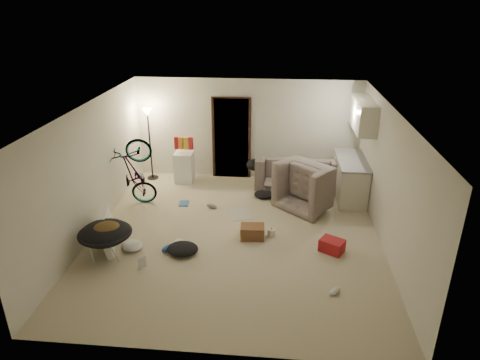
# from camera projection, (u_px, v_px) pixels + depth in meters

# --- Properties ---
(floor) EXTENTS (5.50, 6.00, 0.02)m
(floor) POSITION_uv_depth(u_px,v_px,m) (235.00, 236.00, 8.32)
(floor) COLOR #C2B695
(floor) RESTS_ON ground
(ceiling) EXTENTS (5.50, 6.00, 0.02)m
(ceiling) POSITION_uv_depth(u_px,v_px,m) (235.00, 109.00, 7.32)
(ceiling) COLOR white
(ceiling) RESTS_ON wall_back
(wall_back) EXTENTS (5.50, 0.02, 2.50)m
(wall_back) POSITION_uv_depth(u_px,v_px,m) (248.00, 130.00, 10.57)
(wall_back) COLOR silver
(wall_back) RESTS_ON floor
(wall_front) EXTENTS (5.50, 0.02, 2.50)m
(wall_front) POSITION_uv_depth(u_px,v_px,m) (209.00, 275.00, 5.07)
(wall_front) COLOR silver
(wall_front) RESTS_ON floor
(wall_left) EXTENTS (0.02, 6.00, 2.50)m
(wall_left) POSITION_uv_depth(u_px,v_px,m) (90.00, 171.00, 8.06)
(wall_left) COLOR silver
(wall_left) RESTS_ON floor
(wall_right) EXTENTS (0.02, 6.00, 2.50)m
(wall_right) POSITION_uv_depth(u_px,v_px,m) (390.00, 182.00, 7.59)
(wall_right) COLOR silver
(wall_right) RESTS_ON floor
(doorway) EXTENTS (0.85, 0.10, 2.04)m
(doorway) POSITION_uv_depth(u_px,v_px,m) (232.00, 138.00, 10.66)
(doorway) COLOR black
(doorway) RESTS_ON floor
(door_trim) EXTENTS (0.97, 0.04, 2.10)m
(door_trim) POSITION_uv_depth(u_px,v_px,m) (231.00, 139.00, 10.63)
(door_trim) COLOR #311C11
(door_trim) RESTS_ON floor
(floor_lamp) EXTENTS (0.28, 0.28, 1.81)m
(floor_lamp) POSITION_uv_depth(u_px,v_px,m) (149.00, 129.00, 10.43)
(floor_lamp) COLOR black
(floor_lamp) RESTS_ON floor
(kitchen_counter) EXTENTS (0.60, 1.50, 0.88)m
(kitchen_counter) POSITION_uv_depth(u_px,v_px,m) (350.00, 179.00, 9.76)
(kitchen_counter) COLOR beige
(kitchen_counter) RESTS_ON floor
(counter_top) EXTENTS (0.64, 1.54, 0.04)m
(counter_top) POSITION_uv_depth(u_px,v_px,m) (352.00, 160.00, 9.58)
(counter_top) COLOR gray
(counter_top) RESTS_ON kitchen_counter
(kitchen_uppers) EXTENTS (0.38, 1.40, 0.65)m
(kitchen_uppers) POSITION_uv_depth(u_px,v_px,m) (363.00, 115.00, 9.15)
(kitchen_uppers) COLOR beige
(kitchen_uppers) RESTS_ON wall_right
(sofa) EXTENTS (2.01, 0.83, 0.58)m
(sofa) POSITION_uv_depth(u_px,v_px,m) (297.00, 176.00, 10.34)
(sofa) COLOR #313831
(sofa) RESTS_ON floor
(armchair) EXTENTS (1.56, 1.55, 0.76)m
(armchair) POSITION_uv_depth(u_px,v_px,m) (314.00, 188.00, 9.44)
(armchair) COLOR #313831
(armchair) RESTS_ON floor
(bicycle) EXTENTS (1.70, 0.94, 0.93)m
(bicycle) POSITION_uv_depth(u_px,v_px,m) (136.00, 188.00, 9.36)
(bicycle) COLOR black
(bicycle) RESTS_ON floor
(book_asset) EXTENTS (0.27, 0.26, 0.02)m
(book_asset) POSITION_uv_depth(u_px,v_px,m) (139.00, 270.00, 7.26)
(book_asset) COLOR #A8191C
(book_asset) RESTS_ON floor
(mini_fridge) EXTENTS (0.45, 0.45, 0.75)m
(mini_fridge) POSITION_uv_depth(u_px,v_px,m) (184.00, 167.00, 10.63)
(mini_fridge) COLOR white
(mini_fridge) RESTS_ON floor
(snack_box_0) EXTENTS (0.11, 0.09, 0.30)m
(snack_box_0) POSITION_uv_depth(u_px,v_px,m) (176.00, 143.00, 10.40)
(snack_box_0) COLOR #A8191C
(snack_box_0) RESTS_ON mini_fridge
(snack_box_1) EXTENTS (0.12, 0.10, 0.30)m
(snack_box_1) POSITION_uv_depth(u_px,v_px,m) (181.00, 143.00, 10.39)
(snack_box_1) COLOR orange
(snack_box_1) RESTS_ON mini_fridge
(snack_box_2) EXTENTS (0.11, 0.09, 0.30)m
(snack_box_2) POSITION_uv_depth(u_px,v_px,m) (186.00, 143.00, 10.38)
(snack_box_2) COLOR gold
(snack_box_2) RESTS_ON mini_fridge
(snack_box_3) EXTENTS (0.12, 0.10, 0.30)m
(snack_box_3) POSITION_uv_depth(u_px,v_px,m) (191.00, 143.00, 10.37)
(snack_box_3) COLOR #A8191C
(snack_box_3) RESTS_ON mini_fridge
(saucer_chair) EXTENTS (0.93, 0.93, 0.66)m
(saucer_chair) POSITION_uv_depth(u_px,v_px,m) (106.00, 237.00, 7.50)
(saucer_chair) COLOR silver
(saucer_chair) RESTS_ON floor
(hoodie) EXTENTS (0.61, 0.57, 0.22)m
(hoodie) POSITION_uv_depth(u_px,v_px,m) (106.00, 229.00, 7.39)
(hoodie) COLOR #533C1C
(hoodie) RESTS_ON saucer_chair
(sofa_drape) EXTENTS (0.63, 0.55, 0.28)m
(sofa_drape) POSITION_uv_depth(u_px,v_px,m) (258.00, 165.00, 10.32)
(sofa_drape) COLOR black
(sofa_drape) RESTS_ON sofa
(tv_box) EXTENTS (0.50, 0.99, 0.64)m
(tv_box) POSITION_uv_depth(u_px,v_px,m) (108.00, 231.00, 7.85)
(tv_box) COLOR silver
(tv_box) RESTS_ON floor
(drink_case_a) EXTENTS (0.47, 0.35, 0.26)m
(drink_case_a) POSITION_uv_depth(u_px,v_px,m) (252.00, 232.00, 8.19)
(drink_case_a) COLOR brown
(drink_case_a) RESTS_ON floor
(drink_case_b) EXTENTS (0.51, 0.47, 0.24)m
(drink_case_b) POSITION_uv_depth(u_px,v_px,m) (332.00, 246.00, 7.76)
(drink_case_b) COLOR #A8191C
(drink_case_b) RESTS_ON floor
(juicer) EXTENTS (0.15, 0.15, 0.21)m
(juicer) POSITION_uv_depth(u_px,v_px,m) (271.00, 232.00, 8.27)
(juicer) COLOR beige
(juicer) RESTS_ON floor
(newspaper) EXTENTS (0.63, 0.72, 0.01)m
(newspaper) POSITION_uv_depth(u_px,v_px,m) (240.00, 214.00, 9.15)
(newspaper) COLOR #B5B0A7
(newspaper) RESTS_ON floor
(book_blue) EXTENTS (0.22, 0.28, 0.03)m
(book_blue) POSITION_uv_depth(u_px,v_px,m) (184.00, 203.00, 9.58)
(book_blue) COLOR #2B589D
(book_blue) RESTS_ON floor
(book_white) EXTENTS (0.29, 0.33, 0.02)m
(book_white) POSITION_uv_depth(u_px,v_px,m) (178.00, 243.00, 8.04)
(book_white) COLOR silver
(book_white) RESTS_ON floor
(shoe_1) EXTENTS (0.27, 0.18, 0.09)m
(shoe_1) POSITION_uv_depth(u_px,v_px,m) (212.00, 206.00, 9.38)
(shoe_1) COLOR slate
(shoe_1) RESTS_ON floor
(shoe_2) EXTENTS (0.26, 0.30, 0.11)m
(shoe_2) POSITION_uv_depth(u_px,v_px,m) (168.00, 248.00, 7.82)
(shoe_2) COLOR #2B589D
(shoe_2) RESTS_ON floor
(shoe_3) EXTENTS (0.30, 0.19, 0.10)m
(shoe_3) POSITION_uv_depth(u_px,v_px,m) (175.00, 248.00, 7.81)
(shoe_3) COLOR slate
(shoe_3) RESTS_ON floor
(shoe_4) EXTENTS (0.24, 0.26, 0.09)m
(shoe_4) POSITION_uv_depth(u_px,v_px,m) (334.00, 291.00, 6.68)
(shoe_4) COLOR white
(shoe_4) RESTS_ON floor
(clothes_lump_a) EXTENTS (0.59, 0.52, 0.18)m
(clothes_lump_a) POSITION_uv_depth(u_px,v_px,m) (183.00, 249.00, 7.72)
(clothes_lump_a) COLOR black
(clothes_lump_a) RESTS_ON floor
(clothes_lump_b) EXTENTS (0.48, 0.42, 0.14)m
(clothes_lump_b) POSITION_uv_depth(u_px,v_px,m) (264.00, 194.00, 9.88)
(clothes_lump_b) COLOR black
(clothes_lump_b) RESTS_ON floor
(clothes_lump_c) EXTENTS (0.55, 0.54, 0.13)m
(clothes_lump_c) POSITION_uv_depth(u_px,v_px,m) (132.00, 245.00, 7.87)
(clothes_lump_c) COLOR silver
(clothes_lump_c) RESTS_ON floor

